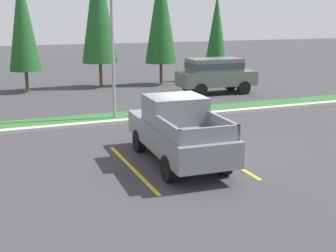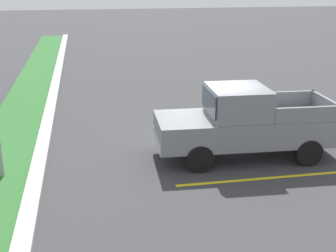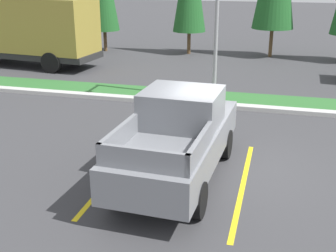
% 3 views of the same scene
% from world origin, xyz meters
% --- Properties ---
extents(ground_plane, '(120.00, 120.00, 0.00)m').
position_xyz_m(ground_plane, '(0.00, 0.00, 0.00)').
color(ground_plane, '#38383A').
extents(parking_line_near, '(0.12, 4.80, 0.01)m').
position_xyz_m(parking_line_near, '(-2.49, -0.91, 0.00)').
color(parking_line_near, yellow).
rests_on(parking_line_near, ground).
extents(parking_line_far, '(0.12, 4.80, 0.01)m').
position_xyz_m(parking_line_far, '(0.61, -0.91, 0.00)').
color(parking_line_far, yellow).
rests_on(parking_line_far, ground).
extents(curb_strip, '(56.00, 0.40, 0.15)m').
position_xyz_m(curb_strip, '(0.00, 5.00, 0.07)').
color(curb_strip, '#B2B2AD').
rests_on(curb_strip, ground).
extents(grass_median, '(56.00, 1.80, 0.06)m').
position_xyz_m(grass_median, '(0.00, 6.10, 0.03)').
color(grass_median, '#2D662D').
rests_on(grass_median, ground).
extents(pickup_truck_main, '(2.15, 5.31, 2.10)m').
position_xyz_m(pickup_truck_main, '(-0.93, -0.86, 1.04)').
color(pickup_truck_main, black).
rests_on(pickup_truck_main, ground).
extents(cargo_truck_distant, '(7.00, 3.07, 3.40)m').
position_xyz_m(cargo_truck_distant, '(-10.94, 9.73, 1.85)').
color(cargo_truck_distant, black).
rests_on(cargo_truck_distant, ground).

